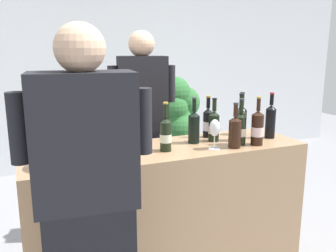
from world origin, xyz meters
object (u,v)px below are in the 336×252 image
wine_glass (215,129)px  potted_shrub (175,117)px  wine_bottle_4 (240,124)px  wine_bottle_9 (86,133)px  wine_bottle_3 (166,134)px  wine_bottle_10 (257,128)px  wine_bottle_5 (235,131)px  person_server (143,138)px  wine_bottle_2 (270,120)px  person_guest (89,217)px  wine_bottle_8 (214,126)px  wine_bottle_6 (208,122)px  wine_bottle_7 (241,128)px  ice_bucket (66,149)px  wine_bottle_1 (241,120)px  wine_bottle_0 (194,126)px

wine_glass → potted_shrub: (0.39, 1.55, -0.22)m
wine_bottle_4 → wine_bottle_9: wine_bottle_4 is taller
wine_bottle_3 → wine_bottle_10: (0.64, -0.10, 0.01)m
wine_bottle_4 → wine_bottle_9: bearing=172.2°
wine_bottle_5 → person_server: person_server is taller
wine_bottle_2 → wine_bottle_10: bearing=-148.9°
person_guest → potted_shrub: size_ratio=1.32×
wine_bottle_8 → potted_shrub: size_ratio=0.24×
wine_bottle_5 → wine_bottle_6: size_ratio=0.98×
wine_bottle_7 → wine_bottle_3: bearing=174.6°
wine_bottle_3 → ice_bucket: wine_bottle_3 is taller
person_guest → potted_shrub: (1.30, 2.01, 0.01)m
wine_bottle_10 → person_server: person_server is taller
wine_bottle_2 → wine_bottle_3: size_ratio=1.06×
wine_bottle_1 → person_guest: person_guest is taller
wine_bottle_2 → person_guest: (-1.45, -0.57, -0.23)m
person_server → wine_bottle_8: bearing=-58.5°
wine_glass → potted_shrub: bearing=76.0°
wine_bottle_1 → wine_bottle_0: bearing=-168.7°
wine_bottle_3 → wine_bottle_0: bearing=22.8°
wine_bottle_6 → wine_bottle_0: bearing=-146.4°
wine_bottle_5 → wine_bottle_3: bearing=167.1°
wine_bottle_0 → wine_bottle_4: bearing=-10.7°
wine_bottle_0 → wine_bottle_6: bearing=33.6°
wine_bottle_6 → wine_bottle_9: size_ratio=0.96×
wine_bottle_5 → ice_bucket: bearing=178.5°
wine_bottle_1 → wine_bottle_7: (-0.17, -0.25, -0.00)m
wine_bottle_5 → wine_bottle_8: bearing=101.9°
wine_bottle_2 → wine_bottle_10: size_ratio=1.01×
person_guest → wine_bottle_7: bearing=23.5°
wine_bottle_3 → wine_bottle_5: size_ratio=1.05×
wine_bottle_6 → wine_bottle_7: (0.11, -0.27, 0.00)m
potted_shrub → person_server: bearing=-128.6°
wine_bottle_5 → wine_bottle_7: wine_bottle_7 is taller
wine_glass → wine_bottle_7: bearing=7.7°
wine_bottle_1 → wine_bottle_4: bearing=-125.7°
wine_bottle_5 → ice_bucket: (-1.09, 0.03, -0.01)m
wine_bottle_8 → wine_bottle_7: bearing=-50.5°
wine_bottle_9 → person_server: bearing=41.3°
wine_bottle_6 → person_server: 0.60m
wine_bottle_2 → wine_bottle_6: wine_bottle_2 is taller
wine_bottle_9 → wine_glass: (0.79, -0.27, 0.01)m
wine_bottle_0 → wine_bottle_10: (0.38, -0.21, -0.00)m
wine_bottle_1 → wine_glass: 0.48m
wine_bottle_4 → person_server: (-0.53, 0.62, -0.20)m
wine_bottle_2 → potted_shrub: potted_shrub is taller
wine_bottle_8 → person_server: person_server is taller
wine_bottle_7 → ice_bucket: bearing=-178.8°
wine_bottle_0 → wine_bottle_8: wine_bottle_0 is taller
wine_bottle_1 → potted_shrub: (-0.01, 1.27, -0.20)m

